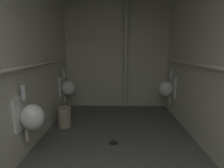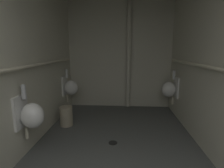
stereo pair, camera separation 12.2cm
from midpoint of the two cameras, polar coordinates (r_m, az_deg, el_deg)
name	(u,v)px [view 2 (the right image)]	position (r m, az deg, el deg)	size (l,w,h in m)	color
floor	(115,160)	(2.60, 2.57, -23.62)	(2.64, 4.54, 0.08)	#4C4F4C
wall_left	(14,56)	(2.51, -28.37, 8.05)	(0.06, 4.54, 2.72)	beige
wall_back	(120,53)	(4.37, 3.38, 10.13)	(2.64, 0.06, 2.72)	beige
urinal_left_mid	(31,115)	(2.53, -23.85, -9.31)	(0.32, 0.30, 0.76)	white
urinal_left_far	(70,87)	(4.07, -12.71, -1.05)	(0.32, 0.30, 0.76)	white
urinal_right_mid	(170,89)	(4.01, 19.30, -1.57)	(0.32, 0.30, 0.76)	white
supply_pipe_left	(23,68)	(2.49, -26.08, 4.83)	(0.06, 3.78, 0.06)	beige
supply_pipe_right	(217,69)	(2.44, 32.48, 4.10)	(0.06, 3.75, 0.06)	beige
standpipe_back_wall	(129,53)	(4.27, 6.31, 10.06)	(0.11, 0.11, 2.67)	beige
floor_drain	(113,143)	(2.88, 1.60, -18.73)	(0.14, 0.14, 0.01)	black
waste_bin	(66,116)	(3.49, -13.80, -10.21)	(0.24, 0.24, 0.38)	#9E937A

